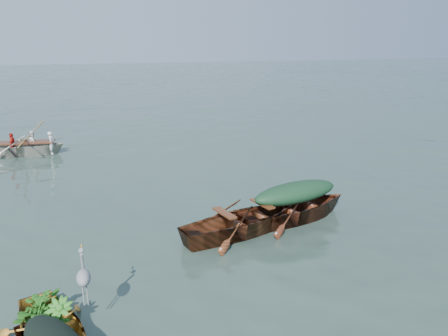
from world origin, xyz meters
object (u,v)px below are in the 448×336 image
object	(u,v)px
heron	(84,286)
open_wooden_boat	(243,233)
green_tarp_boat	(294,220)
rowed_boat	(25,155)

from	to	relation	value
heron	open_wooden_boat	bearing A→B (deg)	19.39
green_tarp_boat	heron	distance (m)	6.01
rowed_boat	heron	bearing A→B (deg)	-161.53
heron	rowed_boat	bearing A→B (deg)	82.92
rowed_boat	heron	distance (m)	12.32
heron	green_tarp_boat	bearing A→B (deg)	13.14
rowed_boat	open_wooden_boat	bearing A→B (deg)	-140.06
green_tarp_boat	rowed_boat	world-z (taller)	green_tarp_boat
rowed_boat	heron	world-z (taller)	heron
green_tarp_boat	open_wooden_boat	world-z (taller)	open_wooden_boat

